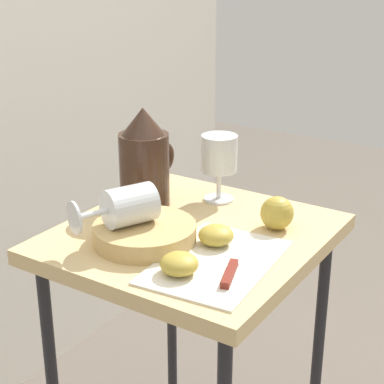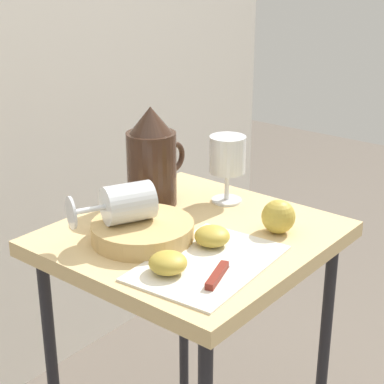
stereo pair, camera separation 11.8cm
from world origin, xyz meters
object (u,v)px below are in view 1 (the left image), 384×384
at_px(pitcher, 145,167).
at_px(apple_whole, 277,213).
at_px(basket_tray, 145,233).
at_px(apple_half_right, 216,235).
at_px(table, 192,268).
at_px(wine_glass_tipped_near, 127,206).
at_px(apple_half_left, 179,264).
at_px(knife, 233,266).
at_px(wine_glass_upright, 219,157).

relative_size(pitcher, apple_whole, 3.25).
distance_m(basket_tray, apple_half_right, 0.13).
bearing_deg(apple_whole, apple_half_right, 155.72).
bearing_deg(basket_tray, table, -28.49).
relative_size(basket_tray, apple_half_right, 2.95).
xyz_separation_m(apple_half_right, apple_whole, (0.13, -0.06, 0.01)).
relative_size(wine_glass_tipped_near, apple_half_left, 2.60).
bearing_deg(knife, apple_whole, 4.06).
xyz_separation_m(wine_glass_upright, wine_glass_tipped_near, (-0.27, 0.03, -0.03)).
distance_m(wine_glass_upright, wine_glass_tipped_near, 0.27).
bearing_deg(pitcher, apple_whole, -81.78).
height_order(apple_half_left, knife, apple_half_left).
bearing_deg(table, wine_glass_tipped_near, 144.56).
distance_m(basket_tray, wine_glass_tipped_near, 0.06).
xyz_separation_m(wine_glass_upright, apple_whole, (-0.07, -0.17, -0.06)).
relative_size(table, apple_half_left, 10.94).
bearing_deg(wine_glass_upright, knife, -145.07).
bearing_deg(pitcher, table, -110.76).
height_order(table, wine_glass_tipped_near, wine_glass_tipped_near).
distance_m(table, pitcher, 0.23).
xyz_separation_m(table, apple_half_left, (-0.16, -0.08, 0.10)).
xyz_separation_m(wine_glass_tipped_near, apple_half_right, (0.07, -0.14, -0.05)).
relative_size(wine_glass_upright, apple_half_left, 2.23).
bearing_deg(apple_half_left, pitcher, 46.83).
xyz_separation_m(basket_tray, apple_half_right, (0.06, -0.12, 0.00)).
relative_size(basket_tray, apple_whole, 2.95).
relative_size(table, apple_whole, 10.94).
height_order(basket_tray, pitcher, pitcher).
bearing_deg(knife, wine_glass_upright, 34.93).
distance_m(apple_half_right, apple_whole, 0.14).
height_order(table, pitcher, pitcher).
bearing_deg(knife, basket_tray, 87.29).
bearing_deg(apple_half_right, apple_whole, -24.28).
xyz_separation_m(table, apple_whole, (0.10, -0.13, 0.11)).
distance_m(apple_half_left, knife, 0.09).
bearing_deg(apple_half_right, pitcher, 68.50).
bearing_deg(basket_tray, wine_glass_upright, -1.88).
bearing_deg(pitcher, apple_half_right, -111.50).
bearing_deg(apple_whole, knife, -175.94).
xyz_separation_m(table, apple_half_right, (-0.03, -0.07, 0.10)).
xyz_separation_m(wine_glass_upright, knife, (-0.26, -0.18, -0.09)).
xyz_separation_m(wine_glass_tipped_near, apple_whole, (0.20, -0.20, -0.04)).
relative_size(apple_whole, knife, 0.32).
bearing_deg(pitcher, wine_glass_upright, -47.04).
relative_size(basket_tray, knife, 0.95).
xyz_separation_m(table, pitcher, (0.06, 0.15, 0.16)).
distance_m(pitcher, wine_glass_tipped_near, 0.18).
xyz_separation_m(apple_half_left, knife, (0.06, -0.07, -0.01)).
relative_size(apple_half_left, apple_half_right, 1.00).
bearing_deg(apple_half_right, wine_glass_upright, 29.37).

